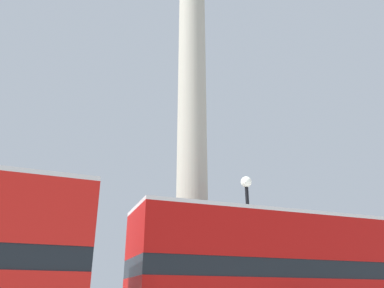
{
  "coord_description": "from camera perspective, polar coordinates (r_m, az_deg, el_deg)",
  "views": [
    {
      "loc": [
        -6.35,
        -17.1,
        1.55
      ],
      "look_at": [
        0.0,
        0.0,
        9.13
      ],
      "focal_mm": 35.0,
      "sensor_mm": 36.0,
      "label": 1
    }
  ],
  "objects": [
    {
      "name": "monument_column",
      "position": [
        19.02,
        0.0,
        -6.14
      ],
      "size": [
        5.36,
        5.36,
        23.4
      ],
      "color": "#A39E8E",
      "rests_on": "ground_plane"
    },
    {
      "name": "bus_b",
      "position": [
        13.65,
        14.77,
        -18.53
      ],
      "size": [
        10.73,
        2.9,
        4.23
      ],
      "rotation": [
        0.0,
        0.0,
        -0.0
      ],
      "color": "#A80F0C",
      "rests_on": "ground_plane"
    },
    {
      "name": "street_lamp",
      "position": [
        14.83,
        8.77,
        -14.45
      ],
      "size": [
        0.45,
        0.45,
        6.15
      ],
      "color": "black",
      "rests_on": "ground_plane"
    }
  ]
}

